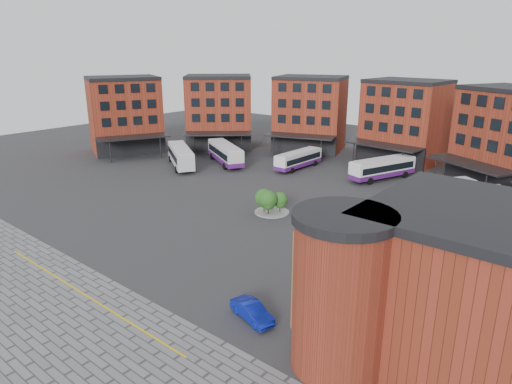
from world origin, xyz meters
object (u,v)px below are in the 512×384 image
Objects in this scene: bus_b at (225,153)px; bus_f at (458,200)px; bus_a at (181,155)px; blue_car at (252,311)px; bus_e at (439,190)px; bus_d at (382,168)px; tree_island at (270,201)px; bus_c at (298,159)px.

bus_b reaches higher than bus_f.
bus_a is 2.86× the size of blue_car.
bus_b is 36.76m from bus_e.
bus_d is (30.41, 15.13, -0.29)m from bus_a.
bus_b reaches higher than bus_a.
bus_e is 5.26m from bus_f.
bus_a is 33.96m from bus_d.
bus_d reaches higher than tree_island.
bus_e is (41.00, 9.97, -0.52)m from bus_a.
bus_e is (14.50, 18.60, -0.17)m from tree_island.
bus_d is at bearing 13.27° from bus_c.
bus_b is 40.25m from bus_f.
bus_c is 0.99× the size of bus_f.
bus_a is 1.00× the size of bus_d.
blue_car is (-1.06, -37.77, -0.87)m from bus_e.
bus_c is 24.69m from bus_e.
bus_f is (3.64, -3.79, 0.31)m from bus_e.
bus_b reaches higher than blue_car.
bus_f reaches higher than blue_car.
bus_c is at bearing -20.68° from bus_a.
bus_a reaches higher than bus_d.
bus_a is at bearing -131.14° from bus_e.
bus_c reaches higher than blue_car.
bus_c is 14.32m from bus_d.
bus_a is 1.12× the size of bus_f.
tree_island reaches higher than blue_car.
bus_a is 1.23× the size of bus_e.
bus_a reaches higher than bus_f.
bus_f is 34.33m from blue_car.
bus_d is at bearing -170.76° from bus_e.
bus_f is 2.56× the size of blue_car.
bus_a is at bearing -133.52° from bus_d.
tree_island is 24.07m from bus_d.
bus_d is (3.91, 23.75, 0.07)m from tree_island.
bus_c is at bearing -148.04° from bus_d.
bus_f is at bearing -49.36° from bus_a.
bus_e is at bearing 179.76° from bus_f.
bus_b is (4.40, 6.59, -0.17)m from bus_a.
tree_island is 0.37× the size of bus_a.
bus_d is at bearing 80.66° from tree_island.
tree_island is 23.43m from blue_car.
bus_b is 1.15× the size of bus_f.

